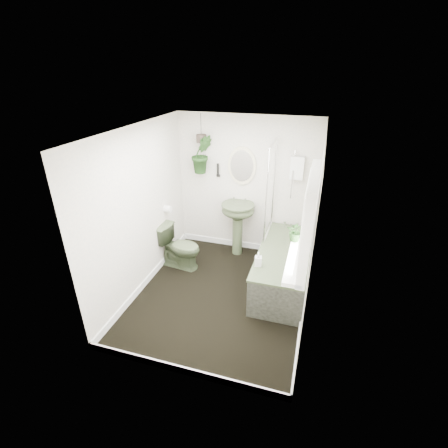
# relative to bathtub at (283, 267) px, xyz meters

# --- Properties ---
(floor) EXTENTS (2.30, 2.80, 0.02)m
(floor) POSITION_rel_bathtub_xyz_m (-0.80, -0.50, -0.30)
(floor) COLOR black
(floor) RESTS_ON ground
(ceiling) EXTENTS (2.30, 2.80, 0.02)m
(ceiling) POSITION_rel_bathtub_xyz_m (-0.80, -0.50, 2.02)
(ceiling) COLOR white
(ceiling) RESTS_ON ground
(wall_back) EXTENTS (2.30, 0.02, 2.30)m
(wall_back) POSITION_rel_bathtub_xyz_m (-0.80, 0.91, 0.86)
(wall_back) COLOR #F0E4CA
(wall_back) RESTS_ON ground
(wall_front) EXTENTS (2.30, 0.02, 2.30)m
(wall_front) POSITION_rel_bathtub_xyz_m (-0.80, -1.91, 0.86)
(wall_front) COLOR #F0E4CA
(wall_front) RESTS_ON ground
(wall_left) EXTENTS (0.02, 2.80, 2.30)m
(wall_left) POSITION_rel_bathtub_xyz_m (-1.96, -0.50, 0.86)
(wall_left) COLOR #F0E4CA
(wall_left) RESTS_ON ground
(wall_right) EXTENTS (0.02, 2.80, 2.30)m
(wall_right) POSITION_rel_bathtub_xyz_m (0.36, -0.50, 0.86)
(wall_right) COLOR #F0E4CA
(wall_right) RESTS_ON ground
(skirting) EXTENTS (2.30, 2.80, 0.10)m
(skirting) POSITION_rel_bathtub_xyz_m (-0.80, -0.50, -0.24)
(skirting) COLOR white
(skirting) RESTS_ON floor
(bathtub) EXTENTS (0.72, 1.72, 0.58)m
(bathtub) POSITION_rel_bathtub_xyz_m (0.00, 0.00, 0.00)
(bathtub) COLOR #425034
(bathtub) RESTS_ON floor
(bath_screen) EXTENTS (0.04, 0.72, 1.40)m
(bath_screen) POSITION_rel_bathtub_xyz_m (-0.33, 0.49, 0.99)
(bath_screen) COLOR silver
(bath_screen) RESTS_ON bathtub
(shower_box) EXTENTS (0.20, 0.10, 0.35)m
(shower_box) POSITION_rel_bathtub_xyz_m (0.00, 0.84, 1.26)
(shower_box) COLOR white
(shower_box) RESTS_ON wall_back
(oval_mirror) EXTENTS (0.46, 0.03, 0.62)m
(oval_mirror) POSITION_rel_bathtub_xyz_m (-0.87, 0.87, 1.21)
(oval_mirror) COLOR beige
(oval_mirror) RESTS_ON wall_back
(wall_sconce) EXTENTS (0.04, 0.04, 0.22)m
(wall_sconce) POSITION_rel_bathtub_xyz_m (-1.27, 0.86, 1.11)
(wall_sconce) COLOR black
(wall_sconce) RESTS_ON wall_back
(toilet_roll_holder) EXTENTS (0.11, 0.11, 0.11)m
(toilet_roll_holder) POSITION_rel_bathtub_xyz_m (-1.90, 0.20, 0.61)
(toilet_roll_holder) COLOR white
(toilet_roll_holder) RESTS_ON wall_left
(window_recess) EXTENTS (0.08, 1.00, 0.90)m
(window_recess) POSITION_rel_bathtub_xyz_m (0.29, -1.20, 1.36)
(window_recess) COLOR white
(window_recess) RESTS_ON wall_right
(window_sill) EXTENTS (0.18, 1.00, 0.04)m
(window_sill) POSITION_rel_bathtub_xyz_m (0.22, -1.20, 0.94)
(window_sill) COLOR white
(window_sill) RESTS_ON wall_right
(window_blinds) EXTENTS (0.01, 0.86, 0.76)m
(window_blinds) POSITION_rel_bathtub_xyz_m (0.24, -1.20, 1.36)
(window_blinds) COLOR white
(window_blinds) RESTS_ON wall_right
(toilet) EXTENTS (0.73, 0.47, 0.70)m
(toilet) POSITION_rel_bathtub_xyz_m (-1.65, 0.02, 0.06)
(toilet) COLOR #425034
(toilet) RESTS_ON floor
(pedestal_sink) EXTENTS (0.56, 0.48, 0.92)m
(pedestal_sink) POSITION_rel_bathtub_xyz_m (-0.87, 0.67, 0.17)
(pedestal_sink) COLOR #425034
(pedestal_sink) RESTS_ON floor
(sill_plant) EXTENTS (0.20, 0.17, 0.22)m
(sill_plant) POSITION_rel_bathtub_xyz_m (0.17, -0.90, 1.07)
(sill_plant) COLOR black
(sill_plant) RESTS_ON window_sill
(hanging_plant) EXTENTS (0.43, 0.41, 0.62)m
(hanging_plant) POSITION_rel_bathtub_xyz_m (-1.50, 0.75, 1.38)
(hanging_plant) COLOR black
(hanging_plant) RESTS_ON ceiling
(soap_bottle) EXTENTS (0.10, 0.10, 0.20)m
(soap_bottle) POSITION_rel_bathtub_xyz_m (-0.29, -0.49, 0.39)
(soap_bottle) COLOR black
(soap_bottle) RESTS_ON bathtub
(hanging_pot) EXTENTS (0.16, 0.16, 0.12)m
(hanging_pot) POSITION_rel_bathtub_xyz_m (-1.50, 0.75, 1.63)
(hanging_pot) COLOR #3A2F28
(hanging_pot) RESTS_ON ceiling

